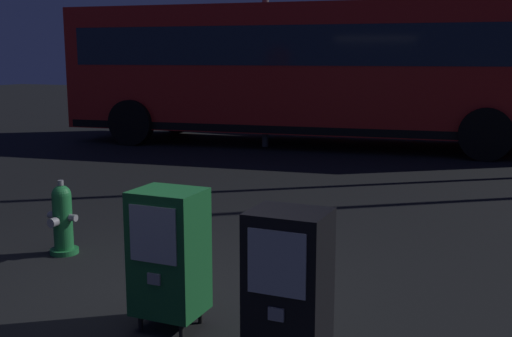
# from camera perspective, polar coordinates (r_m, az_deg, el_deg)

# --- Properties ---
(ground_plane) EXTENTS (60.00, 60.00, 0.00)m
(ground_plane) POSITION_cam_1_polar(r_m,az_deg,el_deg) (5.25, -8.38, -11.66)
(ground_plane) COLOR black
(fire_hydrant) EXTENTS (0.33, 0.31, 0.75)m
(fire_hydrant) POSITION_cam_1_polar(r_m,az_deg,el_deg) (6.50, -17.21, -4.45)
(fire_hydrant) COLOR #1E7238
(fire_hydrant) RESTS_ON ground_plane
(newspaper_box_primary) EXTENTS (0.48, 0.42, 1.02)m
(newspaper_box_primary) POSITION_cam_1_polar(r_m,az_deg,el_deg) (4.54, -7.93, -7.52)
(newspaper_box_primary) COLOR black
(newspaper_box_primary) RESTS_ON ground_plane
(newspaper_box_secondary) EXTENTS (0.48, 0.42, 1.02)m
(newspaper_box_secondary) POSITION_cam_1_polar(r_m,az_deg,el_deg) (3.94, 2.96, -10.24)
(newspaper_box_secondary) COLOR black
(newspaper_box_secondary) RESTS_ON ground_plane
(bus_near) EXTENTS (10.72, 3.75, 3.00)m
(bus_near) POSITION_cam_1_polar(r_m,az_deg,el_deg) (13.92, 4.73, 9.21)
(bus_near) COLOR red
(bus_near) RESTS_ON ground_plane
(bus_far) EXTENTS (10.63, 3.28, 3.00)m
(bus_far) POSITION_cam_1_polar(r_m,az_deg,el_deg) (17.92, 17.85, 8.98)
(bus_far) COLOR beige
(bus_far) RESTS_ON ground_plane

